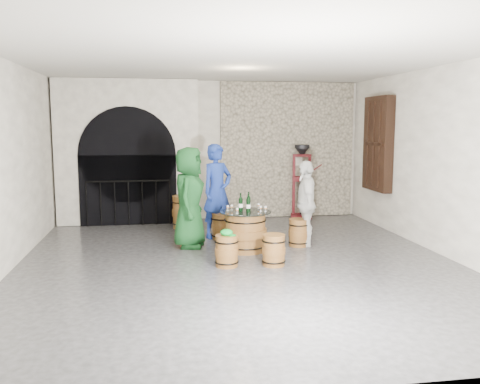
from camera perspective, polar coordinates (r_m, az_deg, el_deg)
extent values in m
plane|color=#2B2A2D|center=(8.23, -0.15, -8.00)|extent=(8.00, 8.00, 0.00)
plane|color=white|center=(11.91, -3.19, 4.66)|extent=(8.00, 0.00, 8.00)
plane|color=white|center=(4.07, 8.75, -1.22)|extent=(8.00, 0.00, 8.00)
plane|color=white|center=(8.17, -25.22, 2.57)|extent=(0.00, 8.00, 8.00)
plane|color=white|center=(9.17, 22.02, 3.22)|extent=(0.00, 8.00, 8.00)
plane|color=beige|center=(7.98, -0.15, 14.70)|extent=(8.00, 8.00, 0.00)
cube|color=#AEA28A|center=(12.17, 5.32, 4.70)|extent=(3.20, 0.12, 3.18)
cube|color=white|center=(11.61, -12.46, 4.42)|extent=(3.10, 0.50, 3.18)
cube|color=black|center=(11.42, -12.41, 0.21)|extent=(2.10, 0.03, 1.55)
cylinder|color=black|center=(11.35, -12.52, 4.09)|extent=(2.10, 0.03, 2.10)
cylinder|color=black|center=(11.33, -12.46, 1.19)|extent=(1.79, 0.04, 0.04)
cylinder|color=black|center=(11.48, -16.84, -1.34)|extent=(0.02, 0.02, 0.98)
cylinder|color=black|center=(11.45, -15.36, -1.31)|extent=(0.02, 0.02, 0.98)
cylinder|color=black|center=(11.42, -13.88, -1.29)|extent=(0.02, 0.02, 0.98)
cylinder|color=black|center=(11.40, -12.39, -1.26)|extent=(0.02, 0.02, 0.98)
cylinder|color=black|center=(11.38, -10.89, -1.23)|extent=(0.02, 0.02, 0.98)
cylinder|color=black|center=(11.38, -9.39, -1.19)|extent=(0.02, 0.02, 0.98)
cylinder|color=black|center=(11.38, -7.90, -1.16)|extent=(0.02, 0.02, 0.98)
cube|color=black|center=(11.24, 15.24, 5.25)|extent=(0.20, 1.10, 2.00)
cube|color=black|center=(11.22, 15.01, 5.25)|extent=(0.06, 0.88, 1.76)
cube|color=black|center=(11.23, 15.15, 5.25)|extent=(0.22, 0.92, 0.06)
cube|color=black|center=(10.96, 15.77, 5.17)|extent=(0.22, 0.06, 1.80)
cube|color=black|center=(11.23, 15.15, 5.25)|extent=(0.22, 0.06, 1.80)
cube|color=black|center=(11.49, 14.55, 5.32)|extent=(0.22, 0.06, 1.80)
cylinder|color=brown|center=(8.94, 0.60, -4.55)|extent=(0.70, 0.70, 0.66)
cylinder|color=brown|center=(8.94, 0.60, -4.55)|extent=(0.75, 0.75, 0.15)
torus|color=black|center=(8.99, 0.60, -5.95)|extent=(0.75, 0.75, 0.02)
torus|color=black|center=(8.90, 0.61, -3.13)|extent=(0.75, 0.75, 0.02)
cylinder|color=brown|center=(8.88, 0.61, -2.40)|extent=(0.71, 0.71, 0.02)
cylinder|color=black|center=(8.87, 0.61, -2.24)|extent=(0.91, 0.91, 0.01)
cylinder|color=brown|center=(9.28, -5.63, -4.70)|extent=(0.35, 0.35, 0.48)
cylinder|color=brown|center=(9.28, -5.63, -4.70)|extent=(0.37, 0.37, 0.11)
torus|color=black|center=(9.32, -5.61, -5.68)|extent=(0.38, 0.38, 0.02)
torus|color=black|center=(9.25, -5.64, -3.71)|extent=(0.38, 0.38, 0.02)
cylinder|color=brown|center=(9.23, -5.65, -3.19)|extent=(0.35, 0.35, 0.02)
cylinder|color=brown|center=(9.88, -2.15, -3.92)|extent=(0.35, 0.35, 0.48)
cylinder|color=brown|center=(9.88, -2.15, -3.92)|extent=(0.37, 0.37, 0.11)
torus|color=black|center=(9.91, -2.15, -4.84)|extent=(0.38, 0.38, 0.02)
torus|color=black|center=(9.85, -2.16, -2.99)|extent=(0.38, 0.38, 0.02)
cylinder|color=brown|center=(9.83, -2.16, -2.49)|extent=(0.35, 0.35, 0.02)
cylinder|color=brown|center=(9.37, 6.59, -4.60)|extent=(0.35, 0.35, 0.48)
cylinder|color=brown|center=(9.37, 6.59, -4.60)|extent=(0.37, 0.37, 0.11)
torus|color=black|center=(9.41, 6.57, -5.57)|extent=(0.38, 0.38, 0.02)
torus|color=black|center=(9.34, 6.60, -3.62)|extent=(0.38, 0.38, 0.02)
cylinder|color=brown|center=(9.32, 6.61, -3.10)|extent=(0.35, 0.35, 0.02)
cylinder|color=brown|center=(8.06, 3.81, -6.59)|extent=(0.35, 0.35, 0.48)
cylinder|color=brown|center=(8.06, 3.81, -6.59)|extent=(0.37, 0.37, 0.11)
torus|color=black|center=(8.10, 3.80, -7.71)|extent=(0.38, 0.38, 0.02)
torus|color=black|center=(8.02, 3.82, -5.46)|extent=(0.38, 0.38, 0.02)
cylinder|color=brown|center=(8.00, 3.83, -4.85)|extent=(0.35, 0.35, 0.02)
cylinder|color=brown|center=(8.00, -1.51, -6.69)|extent=(0.35, 0.35, 0.48)
cylinder|color=brown|center=(8.00, -1.51, -6.69)|extent=(0.37, 0.37, 0.11)
torus|color=black|center=(8.04, -1.51, -7.82)|extent=(0.38, 0.38, 0.02)
torus|color=black|center=(7.96, -1.52, -5.55)|extent=(0.38, 0.38, 0.02)
cylinder|color=brown|center=(7.94, -1.52, -4.94)|extent=(0.35, 0.35, 0.02)
ellipsoid|color=#0C8C29|center=(7.93, -1.52, -4.57)|extent=(0.19, 0.19, 0.11)
cylinder|color=#0C8C29|center=(7.92, -0.91, -4.89)|extent=(0.13, 0.13, 0.01)
imported|color=#13431B|center=(9.17, -5.75, -0.62)|extent=(0.78, 1.00, 1.82)
imported|color=navy|center=(9.92, -2.58, 0.11)|extent=(0.80, 0.72, 1.84)
imported|color=silver|center=(9.33, 7.40, -1.27)|extent=(0.53, 0.97, 1.57)
cylinder|color=black|center=(8.87, 0.08, -1.46)|extent=(0.07, 0.07, 0.22)
cylinder|color=white|center=(8.88, 0.08, -1.53)|extent=(0.08, 0.08, 0.06)
cone|color=black|center=(8.85, 0.08, -0.66)|extent=(0.07, 0.07, 0.05)
cylinder|color=black|center=(8.85, 0.08, -0.31)|extent=(0.03, 0.03, 0.07)
cylinder|color=black|center=(8.78, 0.94, -1.56)|extent=(0.07, 0.07, 0.22)
cylinder|color=white|center=(8.79, 0.94, -1.62)|extent=(0.08, 0.08, 0.06)
cone|color=black|center=(8.76, 0.94, -0.75)|extent=(0.07, 0.07, 0.05)
cylinder|color=black|center=(8.76, 0.94, -0.40)|extent=(0.03, 0.03, 0.07)
cylinder|color=black|center=(8.99, 0.97, -1.34)|extent=(0.07, 0.07, 0.22)
cylinder|color=white|center=(8.99, 0.97, -1.41)|extent=(0.08, 0.08, 0.06)
cone|color=black|center=(8.97, 0.97, -0.56)|extent=(0.07, 0.07, 0.05)
cylinder|color=black|center=(8.96, 0.97, -0.21)|extent=(0.03, 0.03, 0.07)
cylinder|color=brown|center=(10.94, -6.29, -2.28)|extent=(0.48, 0.48, 0.68)
cylinder|color=brown|center=(10.94, -6.29, -2.28)|extent=(0.52, 0.52, 0.15)
torus|color=black|center=(10.98, -6.27, -3.47)|extent=(0.53, 0.53, 0.02)
torus|color=black|center=(10.91, -6.31, -1.09)|extent=(0.53, 0.53, 0.02)
cylinder|color=brown|center=(10.89, -6.32, -0.47)|extent=(0.49, 0.49, 0.02)
cube|color=#550E14|center=(12.20, 6.86, -2.67)|extent=(0.54, 0.47, 0.09)
cube|color=#550E14|center=(12.07, 6.93, 1.48)|extent=(0.47, 0.35, 0.11)
cube|color=#550E14|center=(12.02, 6.97, 4.09)|extent=(0.44, 0.19, 0.06)
cylinder|color=black|center=(12.12, 6.90, -0.32)|extent=(0.05, 0.05, 0.92)
cylinder|color=black|center=(12.01, 6.99, 5.09)|extent=(0.35, 0.35, 0.08)
cone|color=black|center=(12.02, 6.98, 4.57)|extent=(0.35, 0.35, 0.18)
cube|color=#550E14|center=(12.07, 6.05, 0.75)|extent=(0.07, 0.07, 1.47)
cube|color=#550E14|center=(12.11, 7.78, 0.75)|extent=(0.07, 0.07, 1.47)
cylinder|color=#550E14|center=(12.04, 8.27, 2.45)|extent=(0.39, 0.10, 0.29)
cube|color=silver|center=(12.17, 6.54, 3.51)|extent=(0.18, 0.10, 0.22)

